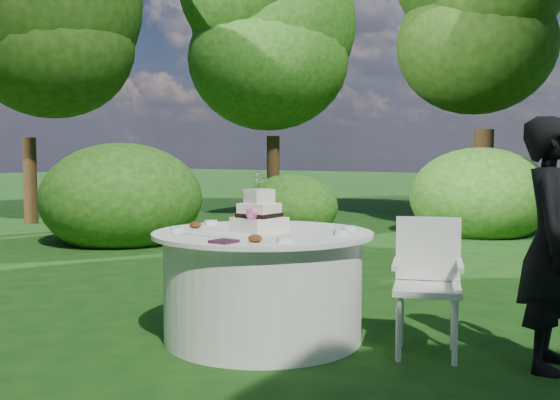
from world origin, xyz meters
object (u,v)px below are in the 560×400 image
object	(u,v)px
guest	(552,244)
cake	(259,215)
napkins	(224,241)
table	(263,285)
chair	(428,275)

from	to	relation	value
guest	cake	xyz separation A→B (m)	(-1.85, -0.52, 0.11)
guest	cake	size ratio (longest dim) A/B	3.65
napkins	cake	bearing A→B (deg)	107.62
table	chair	world-z (taller)	chair
guest	table	bearing A→B (deg)	96.42
napkins	guest	distance (m)	2.00
chair	table	bearing A→B (deg)	-160.61
guest	napkins	bearing A→B (deg)	114.97
napkins	chair	size ratio (longest dim) A/B	0.16
table	guest	bearing A→B (deg)	15.64
chair	guest	bearing A→B (deg)	9.94
cake	napkins	bearing A→B (deg)	-72.38
table	chair	size ratio (longest dim) A/B	1.74
table	chair	bearing A→B (deg)	19.39
cake	table	bearing A→B (deg)	10.44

